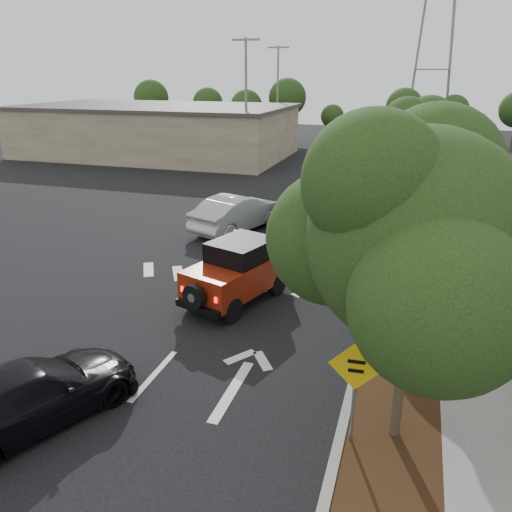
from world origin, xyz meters
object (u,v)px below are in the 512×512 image
at_px(black_suv_oncoming, 30,395).
at_px(speed_hump_sign, 355,378).
at_px(silver_suv_ahead, 306,221).
at_px(red_jeep, 240,270).

relative_size(black_suv_oncoming, speed_hump_sign, 2.09).
relative_size(silver_suv_ahead, speed_hump_sign, 2.74).
height_order(black_suv_oncoming, speed_hump_sign, speed_hump_sign).
bearing_deg(speed_hump_sign, red_jeep, 123.37).
bearing_deg(silver_suv_ahead, black_suv_oncoming, -115.19).
height_order(silver_suv_ahead, black_suv_oncoming, silver_suv_ahead).
height_order(silver_suv_ahead, speed_hump_sign, speed_hump_sign).
xyz_separation_m(red_jeep, black_suv_oncoming, (-2.10, -6.90, -0.33)).
bearing_deg(red_jeep, black_suv_oncoming, -88.76).
bearing_deg(speed_hump_sign, silver_suv_ahead, 102.46).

